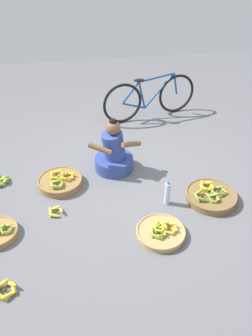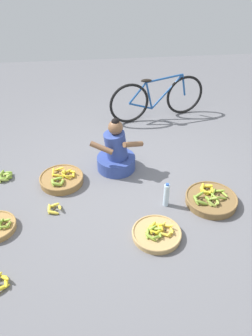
% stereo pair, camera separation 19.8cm
% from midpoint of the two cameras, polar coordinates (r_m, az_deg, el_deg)
% --- Properties ---
extents(ground_plane, '(10.00, 10.00, 0.00)m').
position_cam_midpoint_polar(ground_plane, '(4.37, -1.76, -2.23)').
color(ground_plane, slate).
extents(vendor_woman_front, '(0.71, 0.52, 0.76)m').
position_cam_midpoint_polar(vendor_woman_front, '(4.46, -3.37, 2.42)').
color(vendor_woman_front, '#334793').
rests_on(vendor_woman_front, ground).
extents(bicycle_leaning, '(1.67, 0.43, 0.73)m').
position_cam_midpoint_polar(bicycle_leaning, '(5.76, 3.15, 11.91)').
color(bicycle_leaning, black).
rests_on(bicycle_leaning, ground).
extents(banana_basket_near_bicycle, '(0.56, 0.56, 0.16)m').
position_cam_midpoint_polar(banana_basket_near_bicycle, '(4.36, -12.44, -2.29)').
color(banana_basket_near_bicycle, olive).
rests_on(banana_basket_near_bicycle, ground).
extents(banana_basket_front_right, '(0.62, 0.62, 0.17)m').
position_cam_midpoint_polar(banana_basket_front_right, '(4.15, 13.00, -4.67)').
color(banana_basket_front_right, brown).
rests_on(banana_basket_front_right, ground).
extents(banana_basket_mid_left, '(0.53, 0.53, 0.14)m').
position_cam_midpoint_polar(banana_basket_mid_left, '(3.65, 4.43, -10.89)').
color(banana_basket_mid_left, tan).
rests_on(banana_basket_mid_left, ground).
extents(loose_bananas_near_vendor, '(0.18, 0.18, 0.09)m').
position_cam_midpoint_polar(loose_bananas_near_vendor, '(3.99, -13.39, -7.28)').
color(loose_bananas_near_vendor, yellow).
rests_on(loose_bananas_near_vendor, ground).
extents(loose_bananas_front_left, '(0.24, 0.25, 0.09)m').
position_cam_midpoint_polar(loose_bananas_front_left, '(4.64, -21.81, -2.17)').
color(loose_bananas_front_left, olive).
rests_on(loose_bananas_front_left, ground).
extents(loose_bananas_back_right, '(0.24, 0.24, 0.10)m').
position_cam_midpoint_polar(loose_bananas_back_right, '(3.42, -21.57, -18.79)').
color(loose_bananas_back_right, yellow).
rests_on(loose_bananas_back_right, ground).
extents(water_bottle, '(0.07, 0.07, 0.32)m').
position_cam_midpoint_polar(water_bottle, '(3.95, 5.67, -4.37)').
color(water_bottle, silver).
rests_on(water_bottle, ground).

